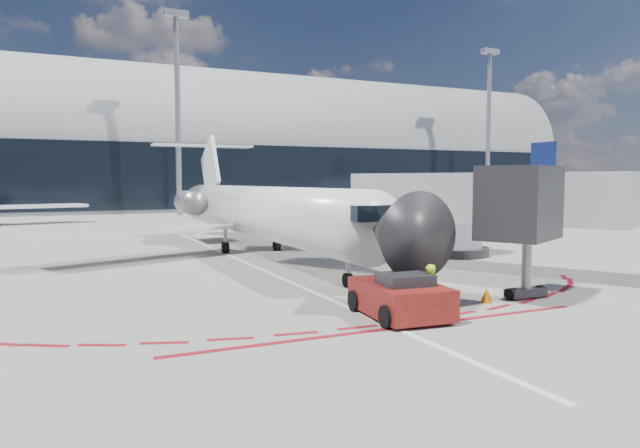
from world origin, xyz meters
name	(u,v)px	position (x,y,z in m)	size (l,w,h in m)	color
ground	(267,272)	(0.00, 0.00, 0.00)	(260.00, 260.00, 0.00)	slate
apron_centerline	(254,266)	(0.00, 2.00, 0.01)	(0.25, 40.00, 0.01)	silver
apron_stop_bar	(395,328)	(0.00, -11.50, 0.01)	(14.00, 0.25, 0.01)	maroon
terminal_building	(123,153)	(0.00, 64.97, 8.52)	(150.00, 24.15, 24.00)	#95999B
jet_bridge	(472,208)	(9.79, -3.01, 3.01)	(10.03, 15.20, 4.90)	#9A9DA2
light_mast_centre	(178,116)	(5.00, 48.00, 12.50)	(0.70, 0.70, 25.00)	gray
light_mast_east	(488,131)	(55.00, 48.00, 12.50)	(0.70, 0.70, 25.00)	gray
regional_jet	(259,211)	(1.69, 6.21, 2.62)	(25.37, 31.28, 7.83)	silver
pushback_tug	(400,297)	(0.92, -10.33, 0.64)	(2.64, 5.66, 1.45)	#5D0D0D
ramp_worker	(429,292)	(1.59, -10.96, 0.88)	(0.64, 0.42, 1.76)	#BBEF19
safety_cone_right	(486,295)	(4.93, -9.79, 0.28)	(0.40, 0.40, 0.56)	orange
bg_airliner_2	(463,172)	(43.92, 40.35, 5.63)	(34.79, 36.84, 11.26)	silver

